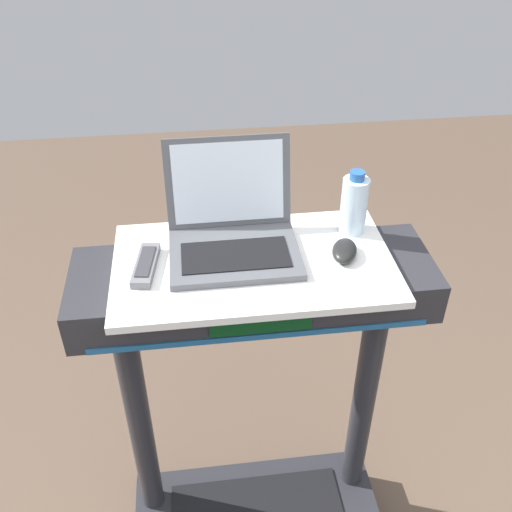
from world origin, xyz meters
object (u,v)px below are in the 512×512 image
Objects in this scene: tv_remote at (146,265)px; computer_mouse at (345,251)px; laptop at (233,230)px; water_bottle at (354,204)px.

computer_mouse is at bearing -1.31° from tv_remote.
computer_mouse reaches higher than tv_remote.
laptop is 1.91× the size of tv_remote.
laptop reaches higher than computer_mouse.
computer_mouse is 0.61× the size of tv_remote.
water_bottle reaches higher than computer_mouse.
tv_remote is at bearing -161.98° from computer_mouse.
water_bottle reaches higher than tv_remote.
water_bottle is 0.54m from tv_remote.
laptop is 0.32m from water_bottle.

